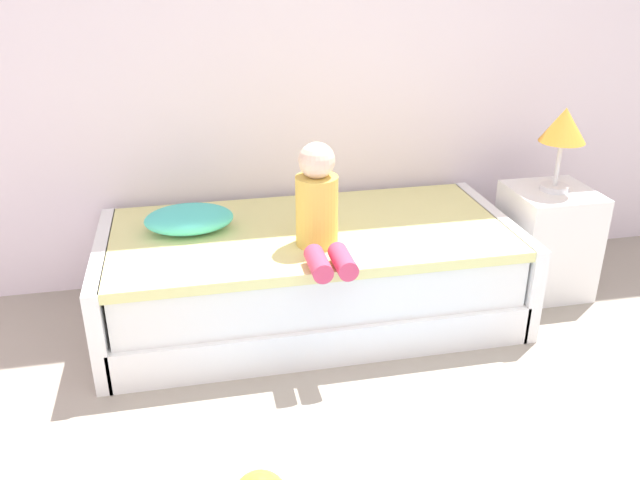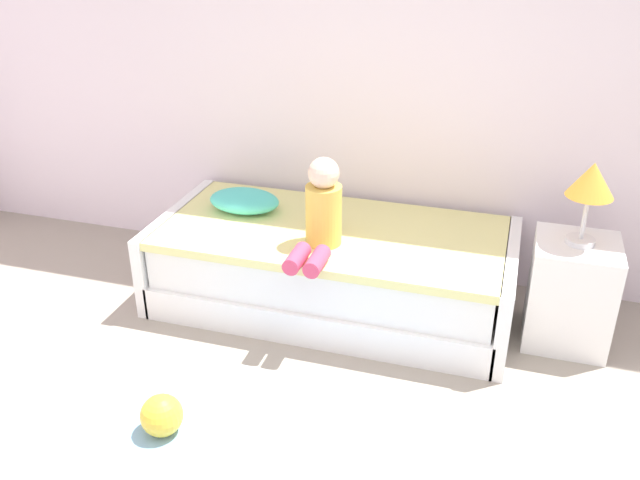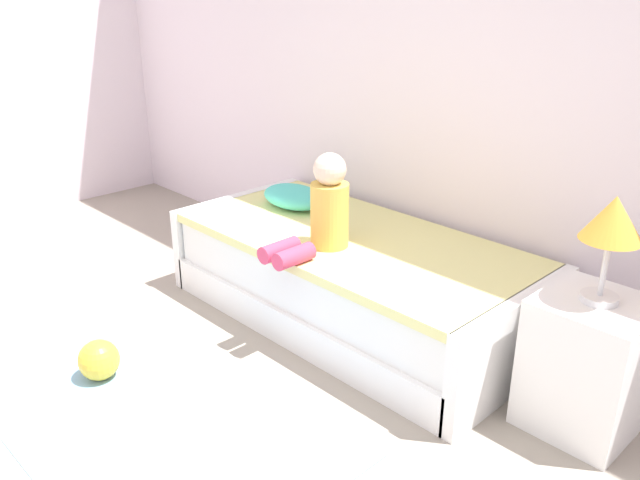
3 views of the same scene
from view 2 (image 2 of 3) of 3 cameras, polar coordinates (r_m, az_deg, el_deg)
wall_rear at (r=4.13m, az=10.01°, el=15.57°), size 7.20×0.10×2.90m
bed at (r=4.07m, az=1.03°, el=-2.32°), size 2.11×1.00×0.50m
nightstand at (r=3.96m, az=20.30°, el=-4.14°), size 0.44×0.44×0.60m
table_lamp at (r=3.69m, az=21.84°, el=4.40°), size 0.24×0.24×0.45m
child_figure at (r=3.67m, az=0.09°, el=2.31°), size 0.20×0.51×0.50m
pillow at (r=4.19m, az=-6.38°, el=3.30°), size 0.44×0.30×0.13m
toy_ball at (r=3.30m, az=-13.16°, el=-14.15°), size 0.20×0.20×0.20m
area_rug at (r=3.19m, az=-3.81°, el=-17.41°), size 1.60×1.10×0.01m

